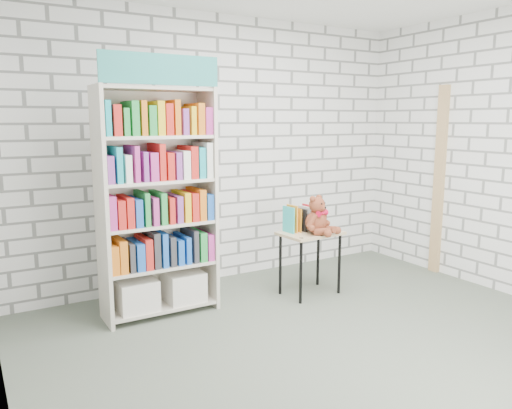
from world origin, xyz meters
TOP-DOWN VIEW (x-y plane):
  - ground at (0.00, 0.00)m, footprint 4.50×4.50m
  - room_shell at (0.00, 0.00)m, footprint 4.52×4.02m
  - bookshelf at (-0.92, 1.36)m, footprint 1.00×0.39m
  - display_table at (0.53, 1.07)m, footprint 0.62×0.45m
  - table_books at (0.53, 1.17)m, footprint 0.42×0.21m
  - teddy_bear at (0.56, 0.98)m, footprint 0.35×0.34m
  - door_trim at (2.23, 0.95)m, footprint 0.05×0.12m

SIDE VIEW (x-z plane):
  - ground at x=0.00m, z-range 0.00..0.00m
  - display_table at x=0.53m, z-range 0.23..0.86m
  - table_books at x=0.53m, z-range 0.64..0.88m
  - teddy_bear at x=0.56m, z-range 0.60..0.97m
  - bookshelf at x=-0.92m, z-range -0.10..2.15m
  - door_trim at x=2.23m, z-range 0.00..2.10m
  - room_shell at x=0.00m, z-range 0.38..3.19m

